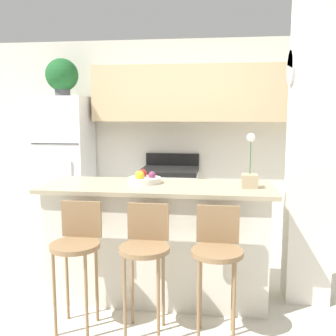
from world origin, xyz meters
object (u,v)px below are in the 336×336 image
stove_range (170,203)px  fruit_bowl (144,179)px  potted_plant_on_fridge (62,76)px  trash_bin (102,226)px  bar_stool_left (77,246)px  orchid_vase (250,174)px  bar_stool_mid (145,249)px  bar_stool_right (217,253)px  refrigerator (65,167)px

stove_range → fruit_bowl: (-0.02, -1.53, 0.58)m
potted_plant_on_fridge → trash_bin: 1.97m
stove_range → bar_stool_left: 2.21m
bar_stool_left → trash_bin: (-0.42, 1.97, -0.44)m
orchid_vase → stove_range: bearing=118.4°
bar_stool_mid → trash_bin: size_ratio=2.48×
bar_stool_right → orchid_vase: size_ratio=2.11×
bar_stool_right → fruit_bowl: 1.00m
stove_range → bar_stool_mid: (0.10, -2.17, 0.17)m
refrigerator → bar_stool_left: (0.96, -2.18, -0.28)m
bar_stool_right → trash_bin: size_ratio=2.48×
refrigerator → fruit_bowl: bearing=-48.6°
refrigerator → trash_bin: refrigerator is taller
stove_range → bar_stool_right: size_ratio=1.13×
refrigerator → bar_stool_left: 2.40m
bar_stool_mid → potted_plant_on_fridge: potted_plant_on_fridge is taller
fruit_bowl → trash_bin: fruit_bowl is taller
stove_range → trash_bin: stove_range is taller
bar_stool_left → refrigerator: bearing=113.9°
fruit_bowl → trash_bin: (-0.81, 1.33, -0.85)m
fruit_bowl → trash_bin: bearing=121.4°
trash_bin → potted_plant_on_fridge: bearing=159.4°
stove_range → bar_stool_mid: stove_range is taller
refrigerator → orchid_vase: (2.25, -1.63, 0.21)m
orchid_vase → bar_stool_right: bearing=-114.7°
bar_stool_mid → orchid_vase: bearing=35.5°
bar_stool_mid → fruit_bowl: size_ratio=3.28×
bar_stool_right → trash_bin: 2.49m
potted_plant_on_fridge → trash_bin: bearing=-20.6°
orchid_vase → trash_bin: orchid_vase is taller
trash_bin → bar_stool_left: bearing=-77.9°
bar_stool_right → trash_bin: bar_stool_right is taller
potted_plant_on_fridge → orchid_vase: (2.25, -1.63, -0.96)m
stove_range → fruit_bowl: size_ratio=3.72×
bar_stool_left → fruit_bowl: 0.85m
bar_stool_mid → trash_bin: 2.23m
refrigerator → orchid_vase: refrigerator is taller
bar_stool_left → potted_plant_on_fridge: 2.78m
bar_stool_right → orchid_vase: (0.25, 0.55, 0.48)m
trash_bin → bar_stool_mid: bearing=-64.5°
fruit_bowl → trash_bin: size_ratio=0.76×
refrigerator → stove_range: refrigerator is taller
stove_range → trash_bin: 0.90m
refrigerator → potted_plant_on_fridge: size_ratio=3.81×
bar_stool_left → orchid_vase: bearing=23.1°
refrigerator → potted_plant_on_fridge: potted_plant_on_fridge is taller
potted_plant_on_fridge → orchid_vase: potted_plant_on_fridge is taller
bar_stool_right → orchid_vase: orchid_vase is taller
bar_stool_mid → potted_plant_on_fridge: size_ratio=1.98×
bar_stool_left → bar_stool_mid: 0.52m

